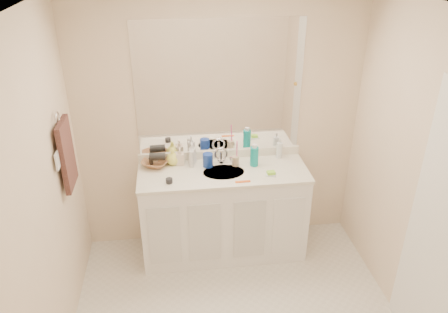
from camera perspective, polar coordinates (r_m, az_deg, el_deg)
name	(u,v)px	position (r m, az deg, el deg)	size (l,w,h in m)	color
ceiling	(247,13)	(2.43, 3.06, 18.27)	(2.60, 2.60, 0.02)	white
wall_back	(220,126)	(4.00, -0.59, 4.02)	(2.60, 0.02, 2.40)	#F6DEC0
wall_left	(36,218)	(2.97, -23.36, -7.40)	(0.02, 2.60, 2.40)	#F6DEC0
wall_right	(430,190)	(3.32, 25.26, -4.03)	(0.02, 2.60, 2.40)	#F6DEC0
vanity_cabinet	(223,213)	(4.14, -0.09, -7.40)	(1.50, 0.55, 0.85)	white
countertop	(223,172)	(3.91, -0.09, -2.08)	(1.52, 0.57, 0.03)	white
backsplash	(220,154)	(4.11, -0.54, 0.34)	(1.52, 0.03, 0.08)	white
sink_basin	(224,173)	(3.89, -0.06, -2.19)	(0.37, 0.37, 0.02)	beige
faucet	(221,157)	(4.01, -0.38, -0.10)	(0.02, 0.02, 0.11)	silver
mirror	(219,88)	(3.87, -0.60, 8.89)	(1.48, 0.01, 1.20)	white
blue_mug	(208,160)	(3.95, -2.12, -0.47)	(0.09, 0.09, 0.13)	#153597
tan_cup	(236,161)	(3.97, 1.54, -0.57)	(0.07, 0.07, 0.09)	#CDB691
toothbrush	(237,150)	(3.93, 1.70, 0.79)	(0.01, 0.01, 0.20)	#FF439E
mouthwash_bottle	(254,156)	(3.96, 3.97, 0.00)	(0.08, 0.08, 0.18)	#0D999C
clear_pump_bottle	(279,150)	(4.13, 7.23, 0.83)	(0.06, 0.06, 0.15)	white
soap_dish	(271,175)	(3.85, 6.15, -2.36)	(0.09, 0.07, 0.01)	white
green_soap	(271,173)	(3.84, 6.17, -2.11)	(0.07, 0.05, 0.02)	#9AE939
orange_comb	(243,182)	(3.73, 2.47, -3.29)	(0.13, 0.03, 0.01)	#EE5B19
dark_jar	(169,181)	(3.74, -7.17, -3.16)	(0.06, 0.06, 0.04)	black
extra_white_bottle	(192,159)	(3.95, -4.26, -0.31)	(0.05, 0.05, 0.15)	silver
soap_bottle_white	(192,153)	(4.00, -4.18, 0.46)	(0.08, 0.08, 0.20)	silver
soap_bottle_cream	(180,156)	(4.00, -5.77, 0.05)	(0.07, 0.07, 0.16)	beige
soap_bottle_yellow	(173,157)	(4.01, -6.70, -0.01)	(0.12, 0.12, 0.15)	#F6FA61
wicker_basket	(156,163)	(4.02, -8.92, -0.79)	(0.24, 0.24, 0.06)	#98623D
hair_dryer	(157,157)	(4.00, -8.69, -0.01)	(0.07, 0.07, 0.14)	black
towel_ring	(57,119)	(3.47, -20.92, 4.65)	(0.11, 0.11, 0.01)	silver
hand_towel	(67,154)	(3.58, -19.83, 0.25)	(0.04, 0.32, 0.55)	#311C1A
switch_plate	(57,161)	(3.39, -20.94, -0.53)	(0.01, 0.09, 0.13)	white
door	(446,241)	(3.21, 27.04, -9.82)	(0.02, 0.82, 2.00)	white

